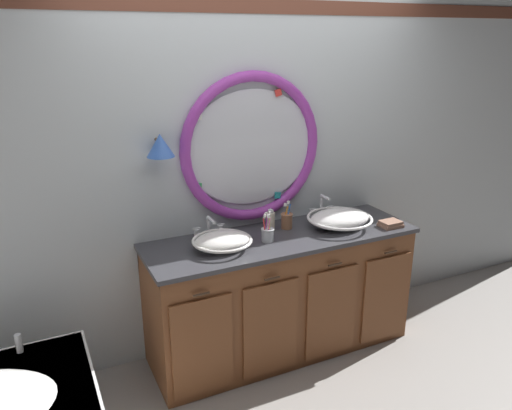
{
  "coord_description": "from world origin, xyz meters",
  "views": [
    {
      "loc": [
        -1.46,
        -2.48,
        2.14
      ],
      "look_at": [
        -0.16,
        0.25,
        1.12
      ],
      "focal_mm": 35.17,
      "sensor_mm": 36.0,
      "label": 1
    }
  ],
  "objects_px": {
    "toothbrush_holder_right": "(287,220)",
    "folded_hand_towel": "(391,224)",
    "sink_basin_right": "(340,218)",
    "toothbrush_holder_left": "(268,233)",
    "sink_basin_left": "(222,241)",
    "soap_dispenser": "(270,221)"
  },
  "relations": [
    {
      "from": "toothbrush_holder_right",
      "to": "folded_hand_towel",
      "type": "distance_m",
      "value": 0.73
    },
    {
      "from": "sink_basin_right",
      "to": "toothbrush_holder_right",
      "type": "height_order",
      "value": "toothbrush_holder_right"
    },
    {
      "from": "sink_basin_right",
      "to": "toothbrush_holder_left",
      "type": "height_order",
      "value": "toothbrush_holder_left"
    },
    {
      "from": "sink_basin_left",
      "to": "toothbrush_holder_left",
      "type": "relative_size",
      "value": 1.87
    },
    {
      "from": "toothbrush_holder_left",
      "to": "toothbrush_holder_right",
      "type": "relative_size",
      "value": 1.02
    },
    {
      "from": "sink_basin_right",
      "to": "folded_hand_towel",
      "type": "distance_m",
      "value": 0.36
    },
    {
      "from": "folded_hand_towel",
      "to": "toothbrush_holder_right",
      "type": "bearing_deg",
      "value": 156.71
    },
    {
      "from": "sink_basin_left",
      "to": "soap_dispenser",
      "type": "height_order",
      "value": "soap_dispenser"
    },
    {
      "from": "sink_basin_right",
      "to": "folded_hand_towel",
      "type": "xyz_separation_m",
      "value": [
        0.32,
        -0.16,
        -0.04
      ]
    },
    {
      "from": "toothbrush_holder_right",
      "to": "folded_hand_towel",
      "type": "xyz_separation_m",
      "value": [
        0.67,
        -0.29,
        -0.04
      ]
    },
    {
      "from": "sink_basin_right",
      "to": "soap_dispenser",
      "type": "height_order",
      "value": "soap_dispenser"
    },
    {
      "from": "toothbrush_holder_left",
      "to": "soap_dispenser",
      "type": "xyz_separation_m",
      "value": [
        0.1,
        0.16,
        0.02
      ]
    },
    {
      "from": "toothbrush_holder_right",
      "to": "sink_basin_right",
      "type": "bearing_deg",
      "value": -21.01
    },
    {
      "from": "sink_basin_left",
      "to": "toothbrush_holder_right",
      "type": "height_order",
      "value": "toothbrush_holder_right"
    },
    {
      "from": "toothbrush_holder_right",
      "to": "folded_hand_towel",
      "type": "height_order",
      "value": "toothbrush_holder_right"
    },
    {
      "from": "sink_basin_right",
      "to": "folded_hand_towel",
      "type": "bearing_deg",
      "value": -25.66
    },
    {
      "from": "sink_basin_right",
      "to": "toothbrush_holder_right",
      "type": "xyz_separation_m",
      "value": [
        -0.35,
        0.13,
        -0.0
      ]
    },
    {
      "from": "toothbrush_holder_left",
      "to": "folded_hand_towel",
      "type": "height_order",
      "value": "toothbrush_holder_left"
    },
    {
      "from": "sink_basin_right",
      "to": "soap_dispenser",
      "type": "bearing_deg",
      "value": 162.98
    },
    {
      "from": "toothbrush_holder_right",
      "to": "soap_dispenser",
      "type": "xyz_separation_m",
      "value": [
        -0.12,
        0.01,
        0.01
      ]
    },
    {
      "from": "toothbrush_holder_left",
      "to": "toothbrush_holder_right",
      "type": "distance_m",
      "value": 0.27
    },
    {
      "from": "sink_basin_left",
      "to": "folded_hand_towel",
      "type": "relative_size",
      "value": 2.54
    }
  ]
}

